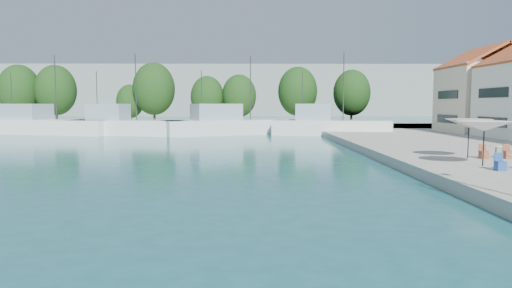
{
  "coord_description": "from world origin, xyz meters",
  "views": [
    {
      "loc": [
        -2.36,
        -0.08,
        3.75
      ],
      "look_at": [
        -2.08,
        26.0,
        1.46
      ],
      "focal_mm": 32.0,
      "sensor_mm": 36.0,
      "label": 1
    }
  ],
  "objects_px": {
    "umbrella_white": "(484,126)",
    "trawler_01": "(41,125)",
    "trawler_03": "(234,126)",
    "umbrella_cream": "(469,123)",
    "trawler_04": "(328,126)",
    "trawler_02": "(123,126)"
  },
  "relations": [
    {
      "from": "umbrella_white",
      "to": "trawler_04",
      "type": "bearing_deg",
      "value": 94.65
    },
    {
      "from": "trawler_01",
      "to": "trawler_02",
      "type": "bearing_deg",
      "value": 3.39
    },
    {
      "from": "trawler_04",
      "to": "trawler_03",
      "type": "bearing_deg",
      "value": -179.8
    },
    {
      "from": "umbrella_white",
      "to": "trawler_01",
      "type": "bearing_deg",
      "value": 137.67
    },
    {
      "from": "trawler_04",
      "to": "umbrella_white",
      "type": "xyz_separation_m",
      "value": [
        2.58,
        -31.79,
        1.57
      ]
    },
    {
      "from": "trawler_01",
      "to": "trawler_03",
      "type": "bearing_deg",
      "value": 13.48
    },
    {
      "from": "umbrella_cream",
      "to": "trawler_04",
      "type": "bearing_deg",
      "value": 96.71
    },
    {
      "from": "trawler_01",
      "to": "trawler_03",
      "type": "distance_m",
      "value": 24.6
    },
    {
      "from": "trawler_01",
      "to": "trawler_02",
      "type": "height_order",
      "value": "same"
    },
    {
      "from": "umbrella_white",
      "to": "umbrella_cream",
      "type": "bearing_deg",
      "value": 76.58
    },
    {
      "from": "trawler_02",
      "to": "trawler_03",
      "type": "relative_size",
      "value": 0.82
    },
    {
      "from": "trawler_02",
      "to": "trawler_01",
      "type": "bearing_deg",
      "value": 179.85
    },
    {
      "from": "trawler_03",
      "to": "umbrella_cream",
      "type": "relative_size",
      "value": 6.91
    },
    {
      "from": "trawler_02",
      "to": "trawler_03",
      "type": "distance_m",
      "value": 13.54
    },
    {
      "from": "trawler_01",
      "to": "umbrella_cream",
      "type": "relative_size",
      "value": 7.33
    },
    {
      "from": "trawler_03",
      "to": "umbrella_cream",
      "type": "height_order",
      "value": "trawler_03"
    },
    {
      "from": "trawler_03",
      "to": "umbrella_white",
      "type": "height_order",
      "value": "trawler_03"
    },
    {
      "from": "trawler_01",
      "to": "trawler_02",
      "type": "relative_size",
      "value": 1.3
    },
    {
      "from": "trawler_01",
      "to": "umbrella_white",
      "type": "bearing_deg",
      "value": -25.93
    },
    {
      "from": "trawler_01",
      "to": "trawler_03",
      "type": "relative_size",
      "value": 1.06
    },
    {
      "from": "trawler_03",
      "to": "umbrella_cream",
      "type": "xyz_separation_m",
      "value": [
        14.84,
        -30.68,
        1.57
      ]
    },
    {
      "from": "trawler_03",
      "to": "trawler_04",
      "type": "xyz_separation_m",
      "value": [
        11.48,
        -2.14,
        0.0
      ]
    }
  ]
}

